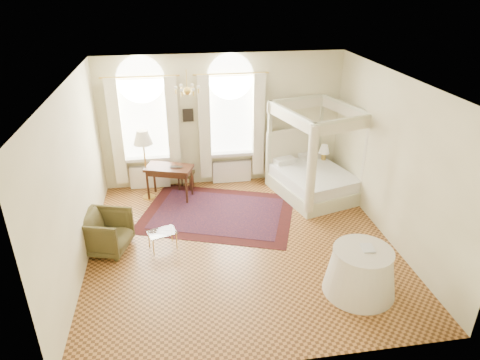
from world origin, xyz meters
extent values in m
plane|color=#A96C31|center=(0.00, 0.00, 0.00)|extent=(6.00, 6.00, 0.00)
plane|color=#F9EFBD|center=(0.00, 3.00, 1.65)|extent=(6.00, 0.00, 6.00)
plane|color=#F9EFBD|center=(0.00, -3.00, 1.65)|extent=(6.00, 0.00, 6.00)
plane|color=#F9EFBD|center=(-3.00, 0.00, 1.65)|extent=(0.00, 6.00, 6.00)
plane|color=#F9EFBD|center=(3.00, 0.00, 1.65)|extent=(0.00, 6.00, 6.00)
plane|color=white|center=(0.00, 0.00, 3.30)|extent=(6.00, 6.00, 0.00)
cube|color=white|center=(-1.90, 2.97, 1.80)|extent=(1.10, 0.04, 1.90)
cylinder|color=white|center=(-1.90, 2.97, 2.75)|extent=(1.10, 0.04, 1.10)
cube|color=white|center=(-1.90, 2.88, 0.81)|extent=(1.32, 0.24, 0.08)
cube|color=beige|center=(-2.57, 2.80, 1.55)|extent=(0.28, 0.14, 2.60)
cube|color=beige|center=(-1.23, 2.80, 1.55)|extent=(0.28, 0.14, 2.60)
cube|color=white|center=(-1.90, 2.90, 0.30)|extent=(1.00, 0.12, 0.58)
cube|color=white|center=(0.20, 2.97, 1.80)|extent=(1.10, 0.04, 1.90)
cylinder|color=white|center=(0.20, 2.97, 2.75)|extent=(1.10, 0.04, 1.10)
cube|color=white|center=(0.20, 2.88, 0.81)|extent=(1.32, 0.24, 0.08)
cube|color=beige|center=(-0.47, 2.80, 1.55)|extent=(0.28, 0.14, 2.60)
cube|color=beige|center=(0.87, 2.80, 1.55)|extent=(0.28, 0.14, 2.60)
cube|color=white|center=(0.20, 2.90, 0.30)|extent=(1.00, 0.12, 0.58)
cylinder|color=gold|center=(-0.90, 1.20, 3.10)|extent=(0.02, 0.02, 0.40)
sphere|color=gold|center=(-0.90, 1.20, 2.88)|extent=(0.16, 0.16, 0.16)
sphere|color=beige|center=(-0.68, 1.20, 2.95)|extent=(0.07, 0.07, 0.07)
sphere|color=beige|center=(-0.79, 1.39, 2.95)|extent=(0.07, 0.07, 0.07)
sphere|color=beige|center=(-1.01, 1.39, 2.95)|extent=(0.07, 0.07, 0.07)
sphere|color=beige|center=(-1.12, 1.20, 2.95)|extent=(0.07, 0.07, 0.07)
sphere|color=beige|center=(-1.01, 1.01, 2.95)|extent=(0.07, 0.07, 0.07)
sphere|color=beige|center=(-0.79, 1.01, 2.95)|extent=(0.07, 0.07, 0.07)
cube|color=black|center=(-0.85, 2.97, 1.85)|extent=(0.26, 0.03, 0.32)
cube|color=black|center=(1.45, 2.97, 1.95)|extent=(0.22, 0.03, 0.26)
cube|color=beige|center=(2.09, 1.90, 0.17)|extent=(2.11, 2.37, 0.34)
cube|color=silver|center=(2.09, 1.90, 0.48)|extent=(1.99, 2.25, 0.27)
cube|color=beige|center=(1.83, 2.82, 0.86)|extent=(1.58, 0.52, 1.14)
cube|color=beige|center=(1.11, 2.60, 1.10)|extent=(0.11, 0.11, 2.19)
cube|color=beige|center=(2.56, 3.01, 1.10)|extent=(0.11, 0.11, 2.19)
cube|color=beige|center=(1.63, 0.78, 1.10)|extent=(0.11, 0.11, 2.19)
cube|color=beige|center=(3.08, 1.20, 1.10)|extent=(0.11, 0.11, 2.19)
cube|color=beige|center=(1.83, 2.81, 2.19)|extent=(1.58, 0.52, 0.08)
cube|color=beige|center=(2.35, 0.99, 2.19)|extent=(1.58, 0.52, 0.08)
cube|color=beige|center=(1.37, 1.69, 2.19)|extent=(0.62, 1.95, 0.08)
cube|color=beige|center=(2.82, 2.11, 2.19)|extent=(0.62, 1.95, 0.08)
cube|color=beige|center=(1.83, 2.81, 2.06)|extent=(1.62, 0.50, 0.27)
cube|color=beige|center=(2.35, 0.99, 2.06)|extent=(1.62, 0.50, 0.27)
cube|color=beige|center=(1.37, 1.69, 2.06)|extent=(0.60, 1.99, 0.27)
cube|color=beige|center=(2.82, 2.11, 2.06)|extent=(0.60, 1.99, 0.27)
cylinder|color=beige|center=(1.63, 0.78, 1.19)|extent=(0.21, 0.21, 2.00)
cylinder|color=beige|center=(3.08, 1.20, 1.19)|extent=(0.21, 0.21, 2.00)
cube|color=#391A0F|center=(2.50, 2.49, 0.30)|extent=(0.48, 0.45, 0.61)
cylinder|color=gold|center=(2.56, 2.58, 0.71)|extent=(0.12, 0.12, 0.20)
cone|color=beige|center=(2.56, 2.58, 0.91)|extent=(0.28, 0.28, 0.22)
cube|color=#391A0F|center=(-1.40, 2.27, 0.79)|extent=(1.22, 0.90, 0.07)
cube|color=#391A0F|center=(-1.40, 2.27, 0.69)|extent=(1.08, 0.76, 0.11)
cylinder|color=#391A0F|center=(-1.78, 2.63, 0.38)|extent=(0.05, 0.05, 0.77)
cylinder|color=#391A0F|center=(-0.87, 2.31, 0.38)|extent=(0.05, 0.05, 0.77)
cylinder|color=#391A0F|center=(-1.92, 2.22, 0.38)|extent=(0.05, 0.05, 0.77)
cylinder|color=#391A0F|center=(-1.01, 1.90, 0.38)|extent=(0.05, 0.05, 0.77)
imported|color=black|center=(-1.22, 2.24, 0.83)|extent=(0.35, 0.27, 0.02)
cube|color=#4B4120|center=(-1.00, 2.70, 0.41)|extent=(0.48, 0.48, 0.08)
cylinder|color=#391A0F|center=(-1.18, 2.60, 0.18)|extent=(0.04, 0.04, 0.37)
cylinder|color=#391A0F|center=(-0.91, 2.52, 0.18)|extent=(0.04, 0.04, 0.37)
cylinder|color=#391A0F|center=(-1.10, 2.88, 0.18)|extent=(0.04, 0.04, 0.37)
cylinder|color=#391A0F|center=(-0.82, 2.80, 0.18)|extent=(0.04, 0.04, 0.37)
imported|color=#433B1C|center=(-2.66, 0.22, 0.40)|extent=(1.09, 1.07, 0.80)
cube|color=silver|center=(-1.58, 0.11, 0.36)|extent=(0.63, 0.53, 0.02)
cylinder|color=gold|center=(-1.75, -0.11, 0.18)|extent=(0.02, 0.02, 0.36)
cylinder|color=gold|center=(-1.31, 0.04, 0.18)|extent=(0.02, 0.02, 0.36)
cylinder|color=gold|center=(-1.85, 0.19, 0.18)|extent=(0.02, 0.02, 0.36)
cylinder|color=gold|center=(-1.40, 0.33, 0.18)|extent=(0.02, 0.02, 0.36)
cylinder|color=gold|center=(-1.94, 2.34, 0.02)|extent=(0.30, 0.30, 0.03)
cylinder|color=gold|center=(-1.94, 2.34, 0.76)|extent=(0.04, 0.04, 1.51)
cone|color=beige|center=(-1.94, 2.34, 1.56)|extent=(0.44, 0.44, 0.32)
cube|color=#3C0F0E|center=(-0.34, 1.31, 0.00)|extent=(3.96, 3.38, 0.01)
cube|color=black|center=(-0.34, 1.31, 0.01)|extent=(3.29, 2.72, 0.01)
cone|color=silver|center=(1.76, -1.71, 0.40)|extent=(1.23, 1.23, 0.79)
cylinder|color=silver|center=(1.76, -1.71, 0.81)|extent=(1.00, 1.00, 0.04)
imported|color=black|center=(1.74, -1.67, 0.85)|extent=(0.24, 0.30, 0.03)
camera|label=1|loc=(-1.18, -7.17, 4.94)|focal=32.00mm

